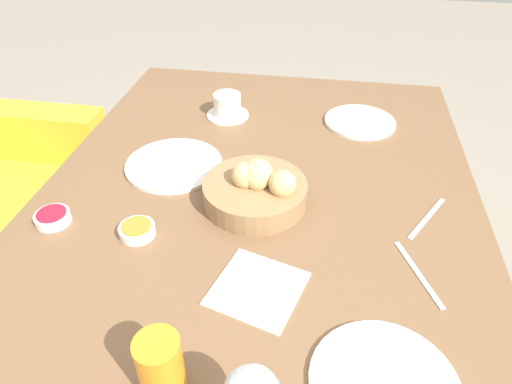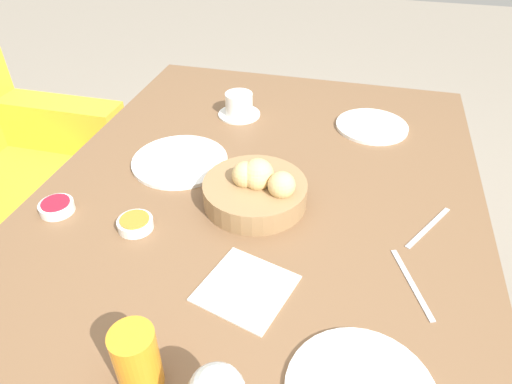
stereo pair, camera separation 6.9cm
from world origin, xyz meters
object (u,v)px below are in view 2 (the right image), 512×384
Objects in this scene: plate_far_center at (180,161)px; jam_bowl_honey at (135,224)px; knife_silver at (428,227)px; napkin at (246,288)px; fork_silver at (412,283)px; coffee_cup at (239,106)px; plate_near_right at (372,126)px; juice_glass at (137,360)px; jam_bowl_berry at (57,207)px; bread_basket at (257,189)px.

jam_bowl_honey reaches higher than plate_far_center.
plate_far_center reaches higher than knife_silver.
napkin reaches higher than knife_silver.
plate_far_center is 1.48× the size of fork_silver.
coffee_cup reaches higher than jam_bowl_honey.
fork_silver is (-0.60, -0.10, -0.00)m from plate_near_right.
knife_silver is at bearing -42.84° from juice_glass.
coffee_cup reaches higher than plate_far_center.
jam_bowl_honey is at bearing 172.33° from coffee_cup.
juice_glass reaches higher than plate_near_right.
plate_far_center is 3.25× the size of jam_bowl_berry.
jam_bowl_honey is at bearing 104.20° from knife_silver.
jam_bowl_honey reaches higher than napkin.
jam_bowl_honey is 0.48× the size of knife_silver.
plate_far_center is 3.25× the size of jam_bowl_honey.
napkin is at bearing -111.16° from jam_bowl_honey.
fork_silver is at bearing -91.97° from jam_bowl_berry.
plate_far_center is 1.94× the size of coffee_cup.
knife_silver is at bearing -52.28° from napkin.
plate_near_right is 0.89m from jam_bowl_berry.
jam_bowl_honey is (-0.58, 0.48, 0.01)m from plate_near_right.
plate_far_center is (0.12, 0.24, -0.03)m from bread_basket.
coffee_cup is (0.30, -0.08, 0.03)m from plate_far_center.
plate_far_center reaches higher than fork_silver.
jam_bowl_berry is at bearing 130.16° from plate_near_right.
plate_far_center is at bearing 80.08° from knife_silver.
plate_near_right is 0.45m from knife_silver.
plate_far_center is 1.28× the size of napkin.
plate_near_right is 0.61m from fork_silver.
jam_bowl_berry reaches higher than plate_far_center.
plate_far_center is 0.33m from jam_bowl_berry.
jam_bowl_honey is (-0.01, -0.20, 0.00)m from jam_bowl_berry.
juice_glass is 0.67m from knife_silver.
plate_near_right is 0.76m from jam_bowl_honey.
jam_bowl_honey is at bearing -92.55° from jam_bowl_berry.
fork_silver is 1.06× the size of knife_silver.
bread_basket is at bearing -57.14° from jam_bowl_honey.
jam_bowl_berry is 0.49m from napkin.
bread_basket reaches higher than coffee_cup.
napkin is at bearing -25.95° from juice_glass.
fork_silver is at bearing -115.88° from plate_far_center.
bread_basket is 1.42× the size of fork_silver.
plate_far_center is 2.11× the size of juice_glass.
napkin is (-0.67, -0.20, -0.03)m from coffee_cup.
plate_near_right is 1.08× the size of napkin.
jam_bowl_honey is 0.64m from knife_silver.
bread_basket reaches higher than jam_bowl_honey.
plate_far_center is (-0.32, 0.48, 0.00)m from plate_near_right.
juice_glass reaches higher than jam_bowl_berry.
plate_far_center is at bearing 123.14° from plate_near_right.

